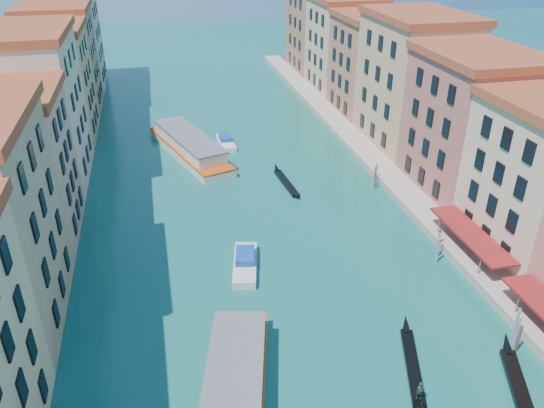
# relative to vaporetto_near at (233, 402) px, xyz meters

# --- Properties ---
(left_bank_palazzos) EXTENTS (12.80, 128.40, 21.00)m
(left_bank_palazzos) POSITION_rel_vaporetto_near_xyz_m (-19.65, 40.82, 8.34)
(left_bank_palazzos) COLOR tan
(left_bank_palazzos) RESTS_ON ground
(right_bank_palazzos) EXTENTS (12.80, 128.40, 21.00)m
(right_bank_palazzos) POSITION_rel_vaporetto_near_xyz_m (36.35, 41.14, 8.38)
(right_bank_palazzos) COLOR #9E5542
(right_bank_palazzos) RESTS_ON ground
(quay) EXTENTS (4.00, 140.00, 1.00)m
(quay) POSITION_rel_vaporetto_near_xyz_m (28.35, 41.14, -0.86)
(quay) COLOR #B0A28E
(quay) RESTS_ON ground
(mooring_poles_right) EXTENTS (1.44, 54.24, 3.20)m
(mooring_poles_right) POSITION_rel_vaporetto_near_xyz_m (25.45, 4.94, -0.06)
(mooring_poles_right) COLOR #512C1B
(mooring_poles_right) RESTS_ON ground
(vaporetto_near) EXTENTS (9.38, 20.88, 3.03)m
(vaporetto_near) POSITION_rel_vaporetto_near_xyz_m (0.00, 0.00, 0.00)
(vaporetto_near) COLOR silver
(vaporetto_near) RESTS_ON ground
(vaporetto_far) EXTENTS (11.73, 23.09, 3.36)m
(vaporetto_far) POSITION_rel_vaporetto_near_xyz_m (1.30, 51.03, 0.15)
(vaporetto_far) COLOR beige
(vaporetto_far) RESTS_ON ground
(gondola_fore) EXTENTS (4.38, 10.88, 2.24)m
(gondola_fore) POSITION_rel_vaporetto_near_xyz_m (15.31, 1.40, -0.99)
(gondola_fore) COLOR black
(gondola_fore) RESTS_ON ground
(gondola_right) EXTENTS (5.91, 12.58, 2.63)m
(gondola_right) POSITION_rel_vaporetto_near_xyz_m (21.97, -3.85, -0.86)
(gondola_right) COLOR black
(gondola_right) RESTS_ON ground
(gondola_far) EXTENTS (1.71, 11.08, 1.57)m
(gondola_far) POSITION_rel_vaporetto_near_xyz_m (13.58, 37.57, -1.04)
(gondola_far) COLOR black
(gondola_far) RESTS_ON ground
(motorboat_mid) EXTENTS (3.95, 8.00, 1.59)m
(motorboat_mid) POSITION_rel_vaporetto_near_xyz_m (4.30, 18.75, -0.75)
(motorboat_mid) COLOR silver
(motorboat_mid) RESTS_ON ground
(motorboat_far) EXTENTS (2.44, 7.19, 1.48)m
(motorboat_far) POSITION_rel_vaporetto_near_xyz_m (7.47, 54.00, -0.79)
(motorboat_far) COLOR silver
(motorboat_far) RESTS_ON ground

